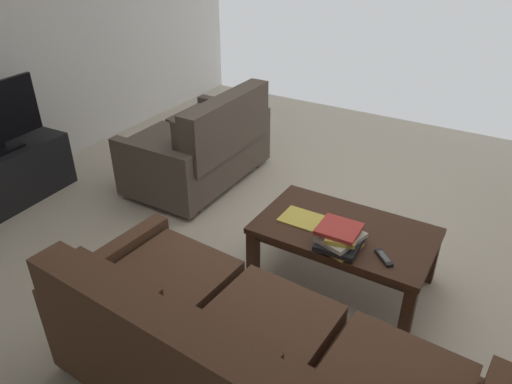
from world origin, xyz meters
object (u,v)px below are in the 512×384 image
(book_stack, at_px, (340,238))
(tv_stand, at_px, (9,177))
(loose_magazine, at_px, (304,219))
(tv_remote, at_px, (384,258))
(loveseat_near, at_px, (203,146))
(sofa_main, at_px, (245,368))
(coffee_table, at_px, (344,236))

(book_stack, bearing_deg, tv_stand, 5.87)
(tv_stand, xyz_separation_m, loose_magazine, (-2.57, -0.46, 0.18))
(tv_stand, distance_m, tv_remote, 3.19)
(loveseat_near, bearing_deg, sofa_main, 131.02)
(coffee_table, distance_m, loose_magazine, 0.29)
(loveseat_near, distance_m, tv_remote, 2.13)
(sofa_main, relative_size, coffee_table, 1.85)
(tv_remote, bearing_deg, coffee_table, -30.20)
(loveseat_near, relative_size, loose_magazine, 4.45)
(loose_magazine, bearing_deg, tv_stand, 100.03)
(loveseat_near, xyz_separation_m, tv_remote, (-1.96, 0.84, 0.06))
(sofa_main, xyz_separation_m, tv_remote, (-0.31, -1.05, 0.07))
(tv_remote, bearing_deg, book_stack, 4.16)
(book_stack, height_order, loose_magazine, book_stack)
(sofa_main, bearing_deg, tv_remote, -106.64)
(loveseat_near, relative_size, tv_remote, 9.29)
(loveseat_near, xyz_separation_m, loose_magazine, (-1.36, 0.70, 0.06))
(tv_remote, relative_size, loose_magazine, 0.48)
(loveseat_near, height_order, coffee_table, loveseat_near)
(coffee_table, height_order, tv_stand, tv_stand)
(book_stack, relative_size, loose_magazine, 1.06)
(sofa_main, bearing_deg, loveseat_near, -48.98)
(loveseat_near, height_order, tv_stand, loveseat_near)
(sofa_main, bearing_deg, book_stack, -92.29)
(loveseat_near, bearing_deg, tv_remote, 156.69)
(tv_remote, bearing_deg, loose_magazine, -13.26)
(book_stack, bearing_deg, loose_magazine, -26.34)
(loose_magazine, bearing_deg, tv_remote, -103.32)
(book_stack, bearing_deg, tv_remote, -175.84)
(tv_remote, bearing_deg, loveseat_near, -23.31)
(tv_stand, bearing_deg, loveseat_near, -136.10)
(loveseat_near, relative_size, coffee_table, 1.18)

